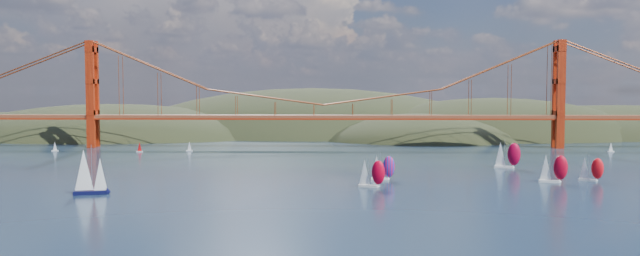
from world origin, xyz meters
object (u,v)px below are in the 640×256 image
(racer_rwb, at_px, (382,167))
(racer_1, at_px, (553,168))
(racer_0, at_px, (371,173))
(sloop_navy, at_px, (89,172))
(racer_2, at_px, (591,169))
(racer_3, at_px, (507,155))

(racer_rwb, bearing_deg, racer_1, -1.22)
(racer_0, bearing_deg, racer_rwb, 87.68)
(sloop_navy, relative_size, racer_2, 1.64)
(racer_1, distance_m, racer_3, 37.30)
(racer_3, bearing_deg, racer_2, -48.63)
(racer_1, relative_size, racer_rwb, 1.11)
(racer_0, height_order, racer_2, racer_0)
(racer_2, bearing_deg, racer_3, 144.58)
(racer_2, bearing_deg, racer_rwb, -154.49)
(racer_1, xyz_separation_m, racer_3, (-4.38, 37.04, 0.45))
(racer_1, bearing_deg, racer_2, 29.12)
(racer_0, bearing_deg, sloop_navy, -155.75)
(racer_2, distance_m, racer_rwb, 67.32)
(sloop_navy, xyz_separation_m, racer_2, (152.51, 29.40, -2.18))
(racer_0, relative_size, racer_2, 1.09)
(racer_0, distance_m, racer_3, 72.52)
(racer_0, xyz_separation_m, racer_1, (58.54, 11.18, 0.28))
(racer_0, height_order, racer_3, racer_3)
(racer_2, distance_m, racer_3, 37.94)
(racer_2, bearing_deg, racer_1, -138.62)
(sloop_navy, relative_size, racer_0, 1.51)
(sloop_navy, relative_size, racer_3, 1.29)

